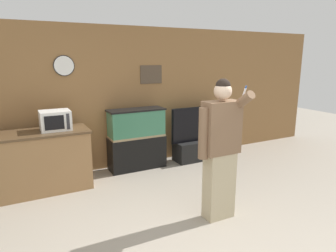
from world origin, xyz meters
The scene contains 6 objects.
wall_back_paneled centered at (0.00, 3.11, 1.30)m, with size 10.00×0.08×2.60m.
counter_island centered at (-1.27, 2.59, 0.47)m, with size 1.50×0.67×0.94m.
microwave centered at (-0.99, 2.60, 1.10)m, with size 0.45×0.38×0.30m.
aquarium_on_stand centered at (0.42, 2.81, 0.56)m, with size 1.04×0.39×1.13m.
tv_on_stand centered at (1.71, 2.71, 0.32)m, with size 1.19×0.40×1.08m.
person_standing centered at (0.69, 0.66, 0.94)m, with size 0.57×0.43×1.80m.
Camera 1 is at (-1.52, -2.21, 2.04)m, focal length 32.00 mm.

